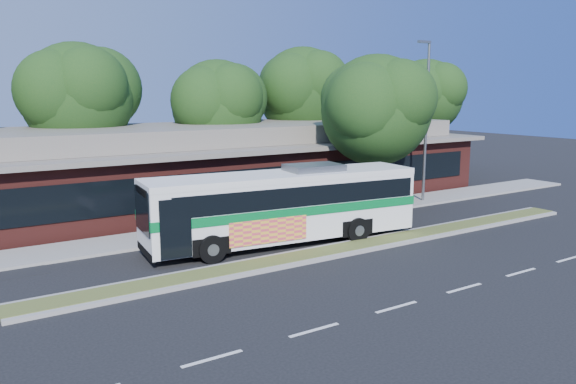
% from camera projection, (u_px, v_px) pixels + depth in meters
% --- Properties ---
extents(ground, '(120.00, 120.00, 0.00)m').
position_uv_depth(ground, '(363.00, 252.00, 22.37)').
color(ground, black).
rests_on(ground, ground).
extents(median_strip, '(26.00, 1.10, 0.15)m').
position_uv_depth(median_strip, '(354.00, 247.00, 22.85)').
color(median_strip, '#414E21').
rests_on(median_strip, ground).
extents(sidewalk, '(44.00, 2.60, 0.12)m').
position_uv_depth(sidewalk, '(279.00, 220.00, 27.65)').
color(sidewalk, gray).
rests_on(sidewalk, ground).
extents(plaza_building, '(33.20, 11.20, 4.45)m').
position_uv_depth(plaza_building, '(219.00, 164.00, 32.72)').
color(plaza_building, '#561F1B').
rests_on(plaza_building, ground).
extents(lamp_post, '(0.93, 0.18, 9.07)m').
position_uv_depth(lamp_post, '(426.00, 117.00, 31.59)').
color(lamp_post, slate).
rests_on(lamp_post, ground).
extents(tree_bg_b, '(6.69, 6.00, 9.00)m').
position_uv_depth(tree_bg_b, '(85.00, 95.00, 31.11)').
color(tree_bg_b, black).
rests_on(tree_bg_b, ground).
extents(tree_bg_c, '(6.24, 5.60, 8.26)m').
position_uv_depth(tree_bg_c, '(223.00, 103.00, 34.64)').
color(tree_bg_c, black).
rests_on(tree_bg_c, ground).
extents(tree_bg_d, '(6.91, 6.20, 9.37)m').
position_uv_depth(tree_bg_d, '(307.00, 90.00, 39.11)').
color(tree_bg_d, black).
rests_on(tree_bg_d, ground).
extents(tree_bg_e, '(6.47, 5.80, 8.50)m').
position_uv_depth(tree_bg_e, '(381.00, 99.00, 41.59)').
color(tree_bg_e, black).
rests_on(tree_bg_e, ground).
extents(tree_bg_f, '(6.69, 6.00, 8.92)m').
position_uv_depth(tree_bg_f, '(428.00, 95.00, 45.59)').
color(tree_bg_f, black).
rests_on(tree_bg_f, ground).
extents(transit_bus, '(11.87, 3.76, 3.28)m').
position_uv_depth(transit_bus, '(285.00, 201.00, 23.33)').
color(transit_bus, white).
rests_on(transit_bus, ground).
extents(sidewalk_tree, '(6.54, 5.87, 8.28)m').
position_uv_depth(sidewalk_tree, '(380.00, 107.00, 30.09)').
color(sidewalk_tree, black).
rests_on(sidewalk_tree, ground).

